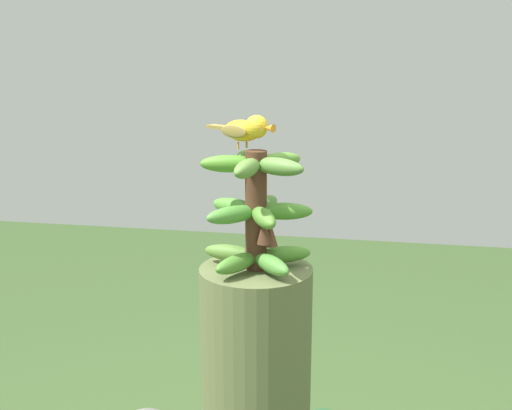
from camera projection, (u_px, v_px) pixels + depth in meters
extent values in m
cylinder|color=#4C2D1E|center=(256.00, 211.00, 1.54)|extent=(0.05, 0.05, 0.29)
ellipsoid|color=#4D8A37|center=(271.00, 264.00, 1.51)|extent=(0.12, 0.13, 0.04)
ellipsoid|color=#4B882B|center=(283.00, 254.00, 1.58)|extent=(0.14, 0.09, 0.04)
ellipsoid|color=#4E7F35|center=(258.00, 248.00, 1.63)|extent=(0.05, 0.14, 0.04)
ellipsoid|color=#567E33|center=(230.00, 253.00, 1.59)|extent=(0.14, 0.07, 0.04)
ellipsoid|color=#4A802D|center=(237.00, 263.00, 1.51)|extent=(0.10, 0.14, 0.04)
ellipsoid|color=#528831|center=(264.00, 218.00, 1.48)|extent=(0.10, 0.14, 0.04)
ellipsoid|color=#4C8B2D|center=(283.00, 211.00, 1.53)|extent=(0.14, 0.06, 0.04)
ellipsoid|color=#4C7E32|center=(265.00, 205.00, 1.60)|extent=(0.06, 0.14, 0.04)
ellipsoid|color=#4E8D34|center=(235.00, 207.00, 1.58)|extent=(0.14, 0.10, 0.04)
ellipsoid|color=#4C8D36|center=(233.00, 215.00, 1.50)|extent=(0.13, 0.12, 0.04)
ellipsoid|color=#558139|center=(278.00, 167.00, 1.48)|extent=(0.14, 0.10, 0.04)
ellipsoid|color=#568D31|center=(277.00, 161.00, 1.55)|extent=(0.12, 0.13, 0.04)
ellipsoid|color=#548837|center=(248.00, 160.00, 1.57)|extent=(0.10, 0.14, 0.04)
ellipsoid|color=#4C8B29|center=(229.00, 164.00, 1.51)|extent=(0.14, 0.06, 0.04)
ellipsoid|color=#5C8539|center=(247.00, 168.00, 1.45)|extent=(0.06, 0.14, 0.04)
cone|color=brown|center=(270.00, 233.00, 1.53)|extent=(0.04, 0.04, 0.06)
cone|color=#4C2D1E|center=(264.00, 231.00, 1.52)|extent=(0.04, 0.04, 0.06)
cylinder|color=#C68933|center=(238.00, 145.00, 1.53)|extent=(0.01, 0.00, 0.02)
cylinder|color=#C68933|center=(247.00, 144.00, 1.55)|extent=(0.01, 0.01, 0.02)
ellipsoid|color=gold|center=(242.00, 131.00, 1.53)|extent=(0.11, 0.09, 0.05)
ellipsoid|color=olive|center=(234.00, 131.00, 1.51)|extent=(0.07, 0.05, 0.03)
ellipsoid|color=olive|center=(248.00, 129.00, 1.55)|extent=(0.07, 0.05, 0.03)
cube|color=olive|center=(219.00, 127.00, 1.58)|extent=(0.06, 0.05, 0.01)
sphere|color=gold|center=(257.00, 127.00, 1.50)|extent=(0.05, 0.05, 0.05)
sphere|color=black|center=(265.00, 124.00, 1.51)|extent=(0.01, 0.01, 0.01)
cone|color=orange|center=(269.00, 128.00, 1.47)|extent=(0.03, 0.03, 0.02)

